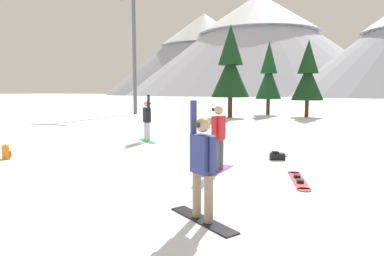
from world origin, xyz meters
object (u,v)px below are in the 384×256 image
object	(u,v)px
snowboarder_foreground	(203,165)
pine_tree_young	(269,75)
snowboarder_midground	(218,137)
loose_snowboard_far_spare	(299,180)
backpack_black	(277,156)
ski_lift_tower	(134,47)
snowboarder_background	(147,119)
pine_tree_twin	(231,67)
pine_tree_broad	(308,75)
backpack_orange	(6,152)

from	to	relation	value
snowboarder_foreground	pine_tree_young	world-z (taller)	pine_tree_young
snowboarder_foreground	snowboarder_midground	world-z (taller)	snowboarder_foreground
loose_snowboard_far_spare	backpack_black	distance (m)	2.61
ski_lift_tower	backpack_black	bearing A→B (deg)	-49.05
pine_tree_young	ski_lift_tower	size ratio (longest dim) A/B	0.60
snowboarder_background	pine_tree_twin	xyz separation A→B (m)	(-0.17, 14.90, 3.26)
pine_tree_broad	pine_tree_young	xyz separation A→B (m)	(-3.51, 1.59, 0.14)
backpack_orange	backpack_black	bearing A→B (deg)	20.35
pine_tree_twin	backpack_black	bearing A→B (deg)	-70.71
pine_tree_broad	backpack_black	bearing A→B (deg)	-90.18
pine_tree_broad	ski_lift_tower	distance (m)	16.18
snowboarder_background	loose_snowboard_far_spare	bearing A→B (deg)	-34.93
snowboarder_foreground	snowboarder_background	size ratio (longest dim) A/B	0.98
pine_tree_broad	pine_tree_young	distance (m)	3.85
snowboarder_background	backpack_orange	xyz separation A→B (m)	(-2.30, -5.12, -0.73)
snowboarder_midground	pine_tree_twin	bearing A→B (deg)	103.66
pine_tree_twin	pine_tree_broad	bearing A→B (deg)	25.08
backpack_black	pine_tree_broad	xyz separation A→B (m)	(0.06, 19.84, 3.45)
pine_tree_broad	pine_tree_twin	distance (m)	6.68
pine_tree_young	pine_tree_twin	bearing A→B (deg)	-119.69
backpack_black	loose_snowboard_far_spare	bearing A→B (deg)	-72.07
backpack_black	snowboarder_midground	bearing A→B (deg)	-119.96
snowboarder_foreground	snowboarder_background	bearing A→B (deg)	123.93
snowboarder_background	loose_snowboard_far_spare	world-z (taller)	snowboarder_background
snowboarder_midground	ski_lift_tower	size ratio (longest dim) A/B	0.16
snowboarder_background	ski_lift_tower	xyz separation A→B (m)	(-9.99, 16.06, 5.46)
loose_snowboard_far_spare	snowboarder_foreground	bearing A→B (deg)	-112.22
snowboarder_foreground	loose_snowboard_far_spare	bearing A→B (deg)	67.78
backpack_orange	ski_lift_tower	world-z (taller)	ski_lift_tower
snowboarder_background	pine_tree_broad	bearing A→B (deg)	71.72
snowboarder_midground	backpack_black	size ratio (longest dim) A/B	3.23
ski_lift_tower	pine_tree_broad	bearing A→B (deg)	5.99
loose_snowboard_far_spare	pine_tree_broad	distance (m)	22.62
loose_snowboard_far_spare	pine_tree_twin	world-z (taller)	pine_tree_twin
snowboarder_background	pine_tree_young	world-z (taller)	pine_tree_young
snowboarder_midground	pine_tree_twin	xyz separation A→B (m)	(-4.68, 19.25, 3.27)
snowboarder_foreground	pine_tree_broad	size ratio (longest dim) A/B	0.30
snowboarder_background	backpack_orange	distance (m)	5.66
snowboarder_midground	snowboarder_foreground	bearing A→B (deg)	-77.65
snowboarder_foreground	backpack_orange	size ratio (longest dim) A/B	4.21
snowboarder_midground	ski_lift_tower	world-z (taller)	ski_lift_tower
backpack_orange	pine_tree_young	world-z (taller)	pine_tree_young
loose_snowboard_far_spare	pine_tree_twin	xyz separation A→B (m)	(-6.76, 19.51, 4.19)
backpack_orange	pine_tree_broad	bearing A→B (deg)	70.36
loose_snowboard_far_spare	pine_tree_young	xyz separation A→B (m)	(-4.25, 23.92, 3.68)
snowboarder_background	backpack_black	xyz separation A→B (m)	(5.79, -2.12, -0.84)
snowboarder_midground	pine_tree_young	size ratio (longest dim) A/B	0.26
backpack_orange	snowboarder_background	bearing A→B (deg)	65.81
snowboarder_midground	pine_tree_broad	bearing A→B (deg)	86.51
snowboarder_background	backpack_orange	size ratio (longest dim) A/B	4.27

